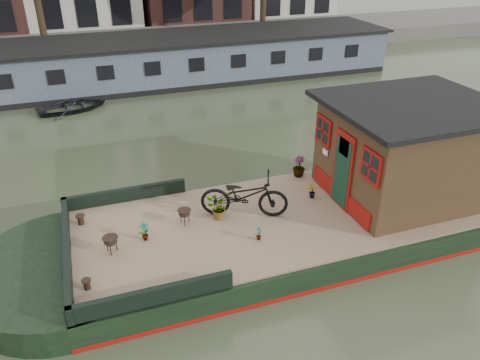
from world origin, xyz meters
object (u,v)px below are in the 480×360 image
object	(u,v)px
bicycle	(244,195)
dinghy	(72,103)
potted_plant_a	(144,232)
brazier_rear	(185,217)
cabin	(407,149)
brazier_front	(111,245)

from	to	relation	value
bicycle	dinghy	distance (m)	11.43
potted_plant_a	brazier_rear	bearing A→B (deg)	20.18
bicycle	brazier_rear	world-z (taller)	bicycle
cabin	bicycle	world-z (taller)	cabin
brazier_front	bicycle	bearing A→B (deg)	8.00
cabin	brazier_front	bearing A→B (deg)	-179.20
bicycle	brazier_front	xyz separation A→B (m)	(-3.11, -0.44, -0.35)
potted_plant_a	brazier_rear	xyz separation A→B (m)	(0.97, 0.36, -0.04)
bicycle	potted_plant_a	bearing A→B (deg)	118.42
bicycle	brazier_front	world-z (taller)	bicycle
dinghy	bicycle	bearing A→B (deg)	-173.30
bicycle	brazier_rear	size ratio (longest dim) A/B	5.68
potted_plant_a	brazier_front	xyz separation A→B (m)	(-0.73, -0.20, -0.04)
brazier_rear	dinghy	distance (m)	10.93
bicycle	cabin	bearing A→B (deg)	-72.00
cabin	potted_plant_a	world-z (taller)	cabin
brazier_front	potted_plant_a	bearing A→B (deg)	15.11
cabin	potted_plant_a	size ratio (longest dim) A/B	8.96
cabin	brazier_rear	size ratio (longest dim) A/B	11.13
dinghy	brazier_rear	bearing A→B (deg)	179.86
potted_plant_a	dinghy	world-z (taller)	potted_plant_a
bicycle	brazier_front	distance (m)	3.16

